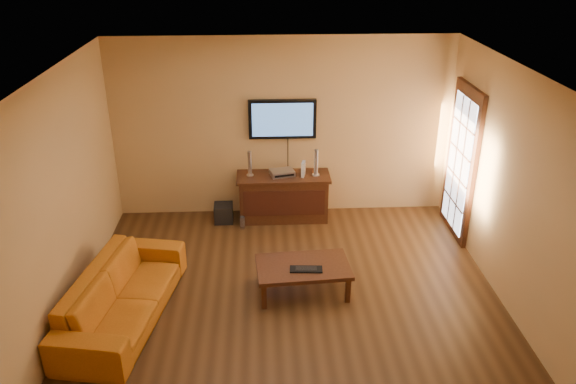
{
  "coord_description": "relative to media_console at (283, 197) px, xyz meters",
  "views": [
    {
      "loc": [
        -0.31,
        -5.41,
        4.0
      ],
      "look_at": [
        0.0,
        0.8,
        1.1
      ],
      "focal_mm": 35.0,
      "sensor_mm": 36.0,
      "label": 1
    }
  ],
  "objects": [
    {
      "name": "game_console",
      "position": [
        0.3,
        -0.02,
        0.46
      ],
      "size": [
        0.08,
        0.17,
        0.22
      ],
      "primitive_type": "cube",
      "rotation": [
        0.0,
        0.0,
        -0.22
      ],
      "color": "white",
      "rests_on": "media_console"
    },
    {
      "name": "speaker_right",
      "position": [
        0.48,
        -0.01,
        0.53
      ],
      "size": [
        0.11,
        0.11,
        0.4
      ],
      "color": "silver",
      "rests_on": "media_console"
    },
    {
      "name": "av_receiver",
      "position": [
        -0.02,
        0.02,
        0.39
      ],
      "size": [
        0.39,
        0.32,
        0.08
      ],
      "primitive_type": "cube",
      "rotation": [
        0.0,
        0.0,
        0.24
      ],
      "color": "silver",
      "rests_on": "media_console"
    },
    {
      "name": "bottle",
      "position": [
        -0.62,
        -0.32,
        -0.25
      ],
      "size": [
        0.07,
        0.07,
        0.22
      ],
      "color": "white",
      "rests_on": "ground"
    },
    {
      "name": "sofa",
      "position": [
        -1.9,
        -2.35,
        0.06
      ],
      "size": [
        0.97,
        2.18,
        0.82
      ],
      "primitive_type": "imported",
      "rotation": [
        0.0,
        0.0,
        1.4
      ],
      "color": "#B76214",
      "rests_on": "ground"
    },
    {
      "name": "coffee_table",
      "position": [
        0.15,
        -1.95,
        -0.03
      ],
      "size": [
        1.16,
        0.75,
        0.37
      ],
      "color": "#33180B",
      "rests_on": "ground"
    },
    {
      "name": "speaker_left",
      "position": [
        -0.49,
        0.03,
        0.52
      ],
      "size": [
        0.1,
        0.1,
        0.38
      ],
      "color": "silver",
      "rests_on": "media_console"
    },
    {
      "name": "television",
      "position": [
        0.0,
        0.22,
        1.15
      ],
      "size": [
        0.99,
        0.08,
        0.58
      ],
      "color": "black",
      "rests_on": "ground"
    },
    {
      "name": "media_console",
      "position": [
        0.0,
        0.0,
        0.0
      ],
      "size": [
        1.39,
        0.53,
        0.7
      ],
      "color": "#33180B",
      "rests_on": "ground"
    },
    {
      "name": "keyboard",
      "position": [
        0.18,
        -2.05,
        0.03
      ],
      "size": [
        0.39,
        0.17,
        0.02
      ],
      "color": "black",
      "rests_on": "coffee_table"
    },
    {
      "name": "subwoofer",
      "position": [
        -0.91,
        -0.07,
        -0.22
      ],
      "size": [
        0.28,
        0.28,
        0.28
      ],
      "primitive_type": "cube",
      "rotation": [
        0.0,
        0.0,
        0.02
      ],
      "color": "black",
      "rests_on": "ground"
    },
    {
      "name": "room_walls",
      "position": [
        -0.0,
        -1.6,
        1.33
      ],
      "size": [
        5.0,
        5.0,
        5.0
      ],
      "color": "tan",
      "rests_on": "ground"
    },
    {
      "name": "ground_plane",
      "position": [
        -0.0,
        -2.23,
        -0.35
      ],
      "size": [
        5.0,
        5.0,
        0.0
      ],
      "primitive_type": "plane",
      "color": "#39220F",
      "rests_on": "ground"
    },
    {
      "name": "french_door",
      "position": [
        2.45,
        -0.53,
        0.7
      ],
      "size": [
        0.07,
        1.02,
        2.22
      ],
      "color": "#33180B",
      "rests_on": "ground"
    }
  ]
}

